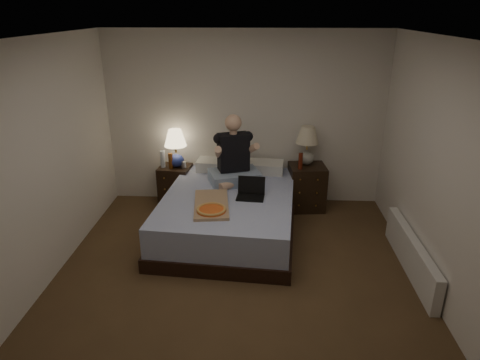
# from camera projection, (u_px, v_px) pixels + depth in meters

# --- Properties ---
(floor) EXTENTS (4.00, 4.50, 0.00)m
(floor) POSITION_uv_depth(u_px,v_px,m) (236.00, 285.00, 4.55)
(floor) COLOR brown
(floor) RESTS_ON ground
(ceiling) EXTENTS (4.00, 4.50, 0.00)m
(ceiling) POSITION_uv_depth(u_px,v_px,m) (235.00, 39.00, 3.61)
(ceiling) COLOR white
(ceiling) RESTS_ON ground
(wall_back) EXTENTS (4.00, 0.00, 2.50)m
(wall_back) POSITION_uv_depth(u_px,v_px,m) (245.00, 120.00, 6.17)
(wall_back) COLOR silver
(wall_back) RESTS_ON ground
(wall_front) EXTENTS (4.00, 0.00, 2.50)m
(wall_front) POSITION_uv_depth(u_px,v_px,m) (206.00, 352.00, 2.00)
(wall_front) COLOR silver
(wall_front) RESTS_ON ground
(wall_left) EXTENTS (0.00, 4.50, 2.50)m
(wall_left) POSITION_uv_depth(u_px,v_px,m) (31.00, 172.00, 4.18)
(wall_left) COLOR silver
(wall_left) RESTS_ON ground
(wall_right) EXTENTS (0.00, 4.50, 2.50)m
(wall_right) POSITION_uv_depth(u_px,v_px,m) (449.00, 180.00, 3.99)
(wall_right) COLOR silver
(wall_right) RESTS_ON ground
(bed) EXTENTS (1.79, 2.28, 0.54)m
(bed) POSITION_uv_depth(u_px,v_px,m) (229.00, 213.00, 5.56)
(bed) COLOR #5B6EB6
(bed) RESTS_ON floor
(nightstand_left) EXTENTS (0.49, 0.45, 0.58)m
(nightstand_left) POSITION_uv_depth(u_px,v_px,m) (176.00, 185.00, 6.39)
(nightstand_left) COLOR black
(nightstand_left) RESTS_ON floor
(nightstand_right) EXTENTS (0.55, 0.50, 0.66)m
(nightstand_right) POSITION_uv_depth(u_px,v_px,m) (306.00, 187.00, 6.20)
(nightstand_right) COLOR black
(nightstand_right) RESTS_ON floor
(lamp_left) EXTENTS (0.33, 0.33, 0.56)m
(lamp_left) POSITION_uv_depth(u_px,v_px,m) (176.00, 148.00, 6.17)
(lamp_left) COLOR navy
(lamp_left) RESTS_ON nightstand_left
(lamp_right) EXTENTS (0.41, 0.41, 0.56)m
(lamp_right) POSITION_uv_depth(u_px,v_px,m) (307.00, 146.00, 6.05)
(lamp_right) COLOR #9B9C93
(lamp_right) RESTS_ON nightstand_right
(water_bottle) EXTENTS (0.07, 0.07, 0.25)m
(water_bottle) POSITION_uv_depth(u_px,v_px,m) (163.00, 159.00, 6.21)
(water_bottle) COLOR silver
(water_bottle) RESTS_ON nightstand_left
(soda_can) EXTENTS (0.07, 0.07, 0.10)m
(soda_can) POSITION_uv_depth(u_px,v_px,m) (184.00, 165.00, 6.20)
(soda_can) COLOR beige
(soda_can) RESTS_ON nightstand_left
(beer_bottle_left) EXTENTS (0.06, 0.06, 0.23)m
(beer_bottle_left) POSITION_uv_depth(u_px,v_px,m) (171.00, 161.00, 6.16)
(beer_bottle_left) COLOR #61300D
(beer_bottle_left) RESTS_ON nightstand_left
(beer_bottle_right) EXTENTS (0.06, 0.06, 0.23)m
(beer_bottle_right) POSITION_uv_depth(u_px,v_px,m) (300.00, 161.00, 5.93)
(beer_bottle_right) COLOR #5B1B0D
(beer_bottle_right) RESTS_ON nightstand_right
(person) EXTENTS (0.79, 0.70, 0.93)m
(person) POSITION_uv_depth(u_px,v_px,m) (234.00, 150.00, 5.65)
(person) COLOR black
(person) RESTS_ON bed
(laptop) EXTENTS (0.36, 0.31, 0.24)m
(laptop) POSITION_uv_depth(u_px,v_px,m) (250.00, 189.00, 5.29)
(laptop) COLOR black
(laptop) RESTS_ON bed
(pizza_box) EXTENTS (0.49, 0.80, 0.08)m
(pizza_box) POSITION_uv_depth(u_px,v_px,m) (211.00, 210.00, 4.92)
(pizza_box) COLOR tan
(pizza_box) RESTS_ON bed
(radiator) EXTENTS (0.10, 1.60, 0.40)m
(radiator) POSITION_uv_depth(u_px,v_px,m) (411.00, 255.00, 4.74)
(radiator) COLOR silver
(radiator) RESTS_ON floor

